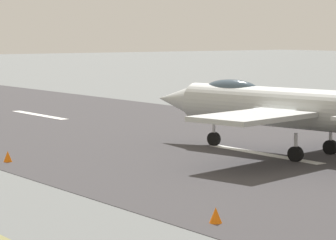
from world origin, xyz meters
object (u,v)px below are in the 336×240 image
object	(u,v)px
fighter_jet	(282,106)
crew_person	(237,105)
marker_cone_mid	(8,157)
marker_cone_near	(216,215)

from	to	relation	value
fighter_jet	crew_person	bearing A→B (deg)	-34.70
fighter_jet	crew_person	world-z (taller)	fighter_jet
fighter_jet	marker_cone_mid	size ratio (longest dim) A/B	30.80
crew_person	marker_cone_near	xyz separation A→B (m)	(-25.12, 23.33, -0.58)
fighter_jet	marker_cone_mid	world-z (taller)	fighter_jet
marker_cone_near	marker_cone_mid	xyz separation A→B (m)	(15.64, 0.00, 0.00)
crew_person	fighter_jet	bearing A→B (deg)	145.30
fighter_jet	marker_cone_near	bearing A→B (deg)	127.28
crew_person	marker_cone_near	bearing A→B (deg)	137.12
marker_cone_mid	marker_cone_near	bearing A→B (deg)	180.00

